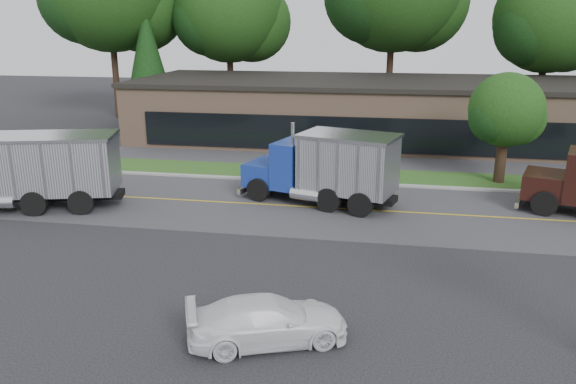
% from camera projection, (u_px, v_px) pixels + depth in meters
% --- Properties ---
extents(ground, '(140.00, 140.00, 0.00)m').
position_uv_depth(ground, '(248.00, 295.00, 17.43)').
color(ground, '#37373D').
rests_on(ground, ground).
extents(road, '(60.00, 8.00, 0.02)m').
position_uv_depth(road, '(295.00, 206.00, 25.92)').
color(road, '#525257').
rests_on(road, ground).
extents(center_line, '(60.00, 0.12, 0.01)m').
position_uv_depth(center_line, '(295.00, 206.00, 25.92)').
color(center_line, gold).
rests_on(center_line, ground).
extents(curb, '(60.00, 0.30, 0.12)m').
position_uv_depth(curb, '(308.00, 182.00, 29.89)').
color(curb, '#9E9E99').
rests_on(curb, ground).
extents(grass_verge, '(60.00, 3.40, 0.03)m').
position_uv_depth(grass_verge, '(312.00, 174.00, 31.59)').
color(grass_verge, '#365E20').
rests_on(grass_verge, ground).
extents(far_parking, '(60.00, 7.00, 0.02)m').
position_uv_depth(far_parking, '(323.00, 155.00, 36.30)').
color(far_parking, '#525257').
rests_on(far_parking, ground).
extents(strip_mall, '(32.00, 12.00, 4.00)m').
position_uv_depth(strip_mall, '(360.00, 111.00, 41.06)').
color(strip_mall, '#A27D63').
rests_on(strip_mall, ground).
extents(tree_far_b, '(9.91, 9.33, 14.14)m').
position_uv_depth(tree_far_b, '(231.00, 13.00, 48.69)').
color(tree_far_b, '#382619').
rests_on(tree_far_b, ground).
extents(tree_far_d, '(8.98, 8.45, 12.81)m').
position_uv_depth(tree_far_d, '(550.00, 23.00, 43.64)').
color(tree_far_d, '#382619').
rests_on(tree_far_d, ground).
extents(evergreen_left, '(4.32, 4.32, 9.81)m').
position_uv_depth(evergreen_left, '(148.00, 58.00, 46.87)').
color(evergreen_left, '#382619').
rests_on(evergreen_left, ground).
extents(tree_verge, '(4.05, 3.81, 5.78)m').
position_uv_depth(tree_verge, '(507.00, 113.00, 28.90)').
color(tree_verge, '#382619').
rests_on(tree_verge, ground).
extents(dump_truck_red, '(9.85, 4.87, 3.36)m').
position_uv_depth(dump_truck_red, '(23.00, 170.00, 25.19)').
color(dump_truck_red, black).
rests_on(dump_truck_red, ground).
extents(dump_truck_blue, '(7.57, 4.48, 3.36)m').
position_uv_depth(dump_truck_blue, '(328.00, 166.00, 25.87)').
color(dump_truck_blue, black).
rests_on(dump_truck_blue, ground).
extents(rally_car, '(4.56, 3.15, 1.23)m').
position_uv_depth(rally_car, '(268.00, 320.00, 14.72)').
color(rally_car, white).
rests_on(rally_car, ground).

